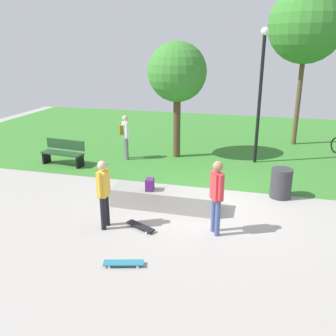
{
  "coord_description": "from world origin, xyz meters",
  "views": [
    {
      "loc": [
        1.2,
        -9.03,
        4.16
      ],
      "look_at": [
        -1.19,
        -0.01,
        1.01
      ],
      "focal_mm": 38.84,
      "sensor_mm": 36.0,
      "label": 1
    }
  ],
  "objects_px": {
    "tree_leaning_ash": "(177,73)",
    "lamp_post": "(261,85)",
    "backpack_on_ledge": "(150,185)",
    "concrete_ledge": "(165,199)",
    "tree_tall_oak": "(307,25)",
    "skateboard_spare": "(124,263)",
    "trash_bin": "(281,183)",
    "skateboard_by_ledge": "(140,226)",
    "pedestrian_with_backpack": "(125,133)",
    "park_bench_near_path": "(64,152)",
    "skater_watching": "(217,192)",
    "skater_performing_trick": "(104,189)"
  },
  "relations": [
    {
      "from": "concrete_ledge",
      "to": "park_bench_near_path",
      "type": "height_order",
      "value": "park_bench_near_path"
    },
    {
      "from": "skater_performing_trick",
      "to": "skateboard_by_ledge",
      "type": "relative_size",
      "value": 2.08
    },
    {
      "from": "trash_bin",
      "to": "skater_watching",
      "type": "bearing_deg",
      "value": -120.27
    },
    {
      "from": "skater_watching",
      "to": "skateboard_by_ledge",
      "type": "relative_size",
      "value": 2.19
    },
    {
      "from": "tree_leaning_ash",
      "to": "lamp_post",
      "type": "distance_m",
      "value": 3.03
    },
    {
      "from": "backpack_on_ledge",
      "to": "tree_leaning_ash",
      "type": "distance_m",
      "value": 5.47
    },
    {
      "from": "skateboard_by_ledge",
      "to": "trash_bin",
      "type": "relative_size",
      "value": 0.94
    },
    {
      "from": "trash_bin",
      "to": "tree_tall_oak",
      "type": "bearing_deg",
      "value": 83.38
    },
    {
      "from": "lamp_post",
      "to": "park_bench_near_path",
      "type": "bearing_deg",
      "value": -162.89
    },
    {
      "from": "skateboard_by_ledge",
      "to": "skateboard_spare",
      "type": "height_order",
      "value": "same"
    },
    {
      "from": "park_bench_near_path",
      "to": "tree_leaning_ash",
      "type": "xyz_separation_m",
      "value": [
        3.75,
        2.06,
        2.72
      ]
    },
    {
      "from": "backpack_on_ledge",
      "to": "lamp_post",
      "type": "bearing_deg",
      "value": 145.75
    },
    {
      "from": "skater_performing_trick",
      "to": "tree_leaning_ash",
      "type": "distance_m",
      "value": 6.57
    },
    {
      "from": "pedestrian_with_backpack",
      "to": "skater_performing_trick",
      "type": "bearing_deg",
      "value": -73.89
    },
    {
      "from": "skateboard_spare",
      "to": "tree_tall_oak",
      "type": "relative_size",
      "value": 0.13
    },
    {
      "from": "pedestrian_with_backpack",
      "to": "skateboard_by_ledge",
      "type": "bearing_deg",
      "value": -65.46
    },
    {
      "from": "concrete_ledge",
      "to": "skateboard_by_ledge",
      "type": "relative_size",
      "value": 3.59
    },
    {
      "from": "skater_watching",
      "to": "concrete_ledge",
      "type": "bearing_deg",
      "value": 144.22
    },
    {
      "from": "tree_tall_oak",
      "to": "trash_bin",
      "type": "height_order",
      "value": "tree_tall_oak"
    },
    {
      "from": "skater_watching",
      "to": "tree_tall_oak",
      "type": "bearing_deg",
      "value": 75.87
    },
    {
      "from": "backpack_on_ledge",
      "to": "tree_leaning_ash",
      "type": "height_order",
      "value": "tree_leaning_ash"
    },
    {
      "from": "backpack_on_ledge",
      "to": "park_bench_near_path",
      "type": "xyz_separation_m",
      "value": [
        -4.18,
        2.76,
        -0.18
      ]
    },
    {
      "from": "backpack_on_ledge",
      "to": "skateboard_by_ledge",
      "type": "relative_size",
      "value": 0.4
    },
    {
      "from": "backpack_on_ledge",
      "to": "tree_tall_oak",
      "type": "height_order",
      "value": "tree_tall_oak"
    },
    {
      "from": "skateboard_by_ledge",
      "to": "pedestrian_with_backpack",
      "type": "height_order",
      "value": "pedestrian_with_backpack"
    },
    {
      "from": "trash_bin",
      "to": "skateboard_spare",
      "type": "bearing_deg",
      "value": -125.12
    },
    {
      "from": "skater_performing_trick",
      "to": "lamp_post",
      "type": "relative_size",
      "value": 0.35
    },
    {
      "from": "backpack_on_ledge",
      "to": "skateboard_by_ledge",
      "type": "height_order",
      "value": "backpack_on_ledge"
    },
    {
      "from": "tree_tall_oak",
      "to": "lamp_post",
      "type": "bearing_deg",
      "value": -116.32
    },
    {
      "from": "tree_leaning_ash",
      "to": "lamp_post",
      "type": "height_order",
      "value": "lamp_post"
    },
    {
      "from": "skater_watching",
      "to": "park_bench_near_path",
      "type": "xyz_separation_m",
      "value": [
        -6.07,
        3.74,
        -0.56
      ]
    },
    {
      "from": "concrete_ledge",
      "to": "skater_performing_trick",
      "type": "relative_size",
      "value": 1.72
    },
    {
      "from": "tree_tall_oak",
      "to": "lamp_post",
      "type": "relative_size",
      "value": 1.37
    },
    {
      "from": "skater_performing_trick",
      "to": "tree_leaning_ash",
      "type": "relative_size",
      "value": 0.39
    },
    {
      "from": "backpack_on_ledge",
      "to": "skater_performing_trick",
      "type": "relative_size",
      "value": 0.19
    },
    {
      "from": "park_bench_near_path",
      "to": "trash_bin",
      "type": "height_order",
      "value": "park_bench_near_path"
    },
    {
      "from": "backpack_on_ledge",
      "to": "trash_bin",
      "type": "bearing_deg",
      "value": 109.45
    },
    {
      "from": "skateboard_by_ledge",
      "to": "concrete_ledge",
      "type": "bearing_deg",
      "value": 79.75
    },
    {
      "from": "skateboard_by_ledge",
      "to": "skater_watching",
      "type": "bearing_deg",
      "value": 7.73
    },
    {
      "from": "concrete_ledge",
      "to": "tree_tall_oak",
      "type": "bearing_deg",
      "value": 64.43
    },
    {
      "from": "lamp_post",
      "to": "pedestrian_with_backpack",
      "type": "xyz_separation_m",
      "value": [
        -4.83,
        -0.84,
        -1.83
      ]
    },
    {
      "from": "concrete_ledge",
      "to": "park_bench_near_path",
      "type": "xyz_separation_m",
      "value": [
        -4.55,
        2.64,
        0.23
      ]
    },
    {
      "from": "trash_bin",
      "to": "pedestrian_with_backpack",
      "type": "relative_size",
      "value": 0.51
    },
    {
      "from": "skater_watching",
      "to": "tree_tall_oak",
      "type": "distance_m",
      "value": 10.05
    },
    {
      "from": "concrete_ledge",
      "to": "backpack_on_ledge",
      "type": "distance_m",
      "value": 0.57
    },
    {
      "from": "skateboard_by_ledge",
      "to": "tree_tall_oak",
      "type": "xyz_separation_m",
      "value": [
        4.02,
        9.22,
        4.87
      ]
    },
    {
      "from": "pedestrian_with_backpack",
      "to": "tree_tall_oak",
      "type": "bearing_deg",
      "value": 32.09
    },
    {
      "from": "concrete_ledge",
      "to": "tree_tall_oak",
      "type": "relative_size",
      "value": 0.45
    },
    {
      "from": "skateboard_spare",
      "to": "trash_bin",
      "type": "distance_m",
      "value": 5.39
    },
    {
      "from": "tree_leaning_ash",
      "to": "skateboard_spare",
      "type": "bearing_deg",
      "value": -84.39
    }
  ]
}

